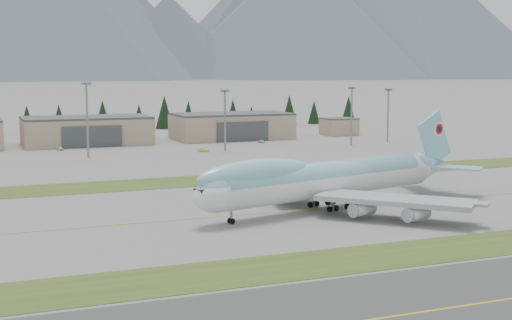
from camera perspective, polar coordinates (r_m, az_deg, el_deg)
name	(u,v)px	position (r m, az deg, el deg)	size (l,w,h in m)	color
ground	(276,212)	(145.32, 1.64, -4.17)	(7000.00, 7000.00, 0.00)	#60605E
grass_strip_near	(375,257)	(112.45, 9.48, -7.67)	(400.00, 14.00, 0.08)	#354D1B
grass_strip_far	(208,180)	(186.79, -3.90, -1.64)	(400.00, 18.00, 0.08)	#354D1B
asphalt_taxiway	(477,304)	(93.70, 17.29, -10.95)	(400.00, 32.00, 0.04)	#373737
taxiway_line_main	(276,212)	(145.32, 1.64, -4.17)	(400.00, 0.40, 0.02)	gold
taxiway_line_near	(477,304)	(93.70, 17.29, -10.95)	(400.00, 0.40, 0.02)	gold
boeing_747_freighter	(326,178)	(148.13, 5.62, -1.48)	(73.49, 61.19, 19.35)	white
hangar_center	(87,130)	(284.51, -13.40, 2.32)	(48.00, 26.60, 10.80)	#9B8E6D
hangar_right	(232,126)	(299.33, -1.96, 2.74)	(48.00, 26.60, 10.80)	#9B8E6D
control_shed	(339,126)	(318.32, 6.66, 2.68)	(14.00, 12.00, 7.60)	#9B8E6D
floodlight_masts	(160,109)	(247.65, -7.71, 4.08)	(202.00, 9.82, 24.67)	gray
service_vehicle_a	(60,150)	(265.33, -15.39, 0.75)	(1.48, 3.68, 1.25)	silver
service_vehicle_b	(203,152)	(252.39, -4.23, 0.67)	(1.43, 4.06, 1.34)	#B7CD33
service_vehicle_c	(262,143)	(282.18, 0.45, 1.38)	(1.48, 3.64, 1.06)	silver
conifer_belt	(109,115)	(349.11, -11.65, 3.51)	(276.85, 15.14, 16.44)	black
mountain_ridge_rear	(30,14)	(3048.63, -17.61, 11.06)	(4403.88, 1076.79, 538.39)	#46505E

